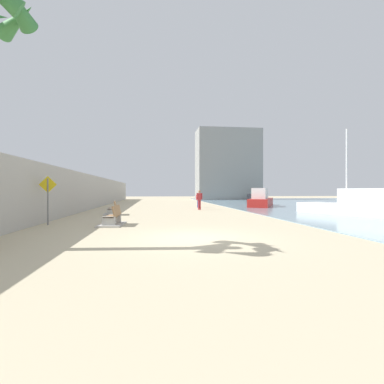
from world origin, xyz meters
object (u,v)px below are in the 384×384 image
person_standing (198,199)px  bench_far (112,212)px  person_walking (199,198)px  boat_outer (255,197)px  boat_mid_bay (357,205)px  pedestrian_sign (48,194)px  boat_far_right (261,200)px  bench_near (113,221)px

person_standing → bench_far: bearing=-131.9°
person_walking → boat_outer: bearing=60.4°
bench_far → boat_mid_bay: size_ratio=0.27×
bench_far → pedestrian_sign: pedestrian_sign is taller
boat_far_right → bench_far: bearing=-146.9°
person_walking → boat_mid_bay: boat_mid_bay is taller
boat_mid_bay → person_standing: bearing=132.5°
person_standing → boat_far_right: size_ratio=0.20×
bench_far → pedestrian_sign: bearing=-110.9°
boat_outer → person_walking: bearing=-119.6°
bench_near → boat_outer: 38.62m
person_standing → boat_far_right: (6.94, 1.15, -0.13)m
person_walking → boat_outer: 25.87m
bench_near → person_walking: size_ratio=1.24×
bench_near → boat_outer: size_ratio=0.32×
person_standing → boat_far_right: bearing=9.4°
bench_near → bench_far: same height
boat_mid_bay → person_walking: bearing=144.7°
bench_near → boat_far_right: (13.36, 15.81, 0.50)m
bench_near → person_standing: 16.02m
bench_near → boat_outer: boat_outer is taller
person_walking → pedestrian_sign: bearing=-130.6°
bench_near → boat_mid_bay: boat_mid_bay is taller
person_standing → boat_outer: boat_outer is taller
bench_far → boat_outer: (19.70, 27.23, 0.46)m
boat_outer → boat_far_right: 18.73m
bench_far → pedestrian_sign: size_ratio=0.89×
person_standing → boat_far_right: 7.03m
person_walking → boat_mid_bay: bearing=-35.3°
person_walking → bench_far: bearing=-145.6°
person_walking → boat_outer: person_walking is taller
boat_mid_bay → pedestrian_sign: bearing=-169.2°
bench_near → boat_outer: bearing=60.9°
boat_outer → boat_far_right: bearing=-106.9°
person_standing → boat_mid_bay: size_ratio=0.18×
bench_far → boat_far_right: boat_far_right is taller
bench_near → bench_far: size_ratio=1.00×
bench_near → pedestrian_sign: 3.48m
bench_near → person_walking: bearing=61.9°
bench_far → person_standing: person_standing is taller
person_walking → pedestrian_sign: size_ratio=0.72×
boat_outer → pedestrian_sign: 39.88m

